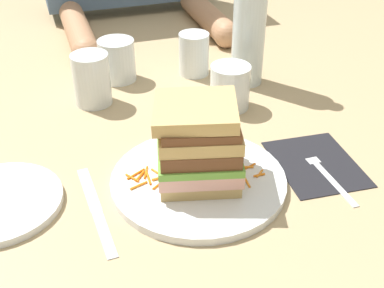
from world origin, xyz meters
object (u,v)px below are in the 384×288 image
(sandwich, at_px, (198,144))
(empty_tumbler_2, at_px, (92,79))
(main_plate, at_px, (198,181))
(water_bottle, at_px, (250,12))
(napkin_dark, at_px, (316,163))
(juice_glass, at_px, (230,89))
(empty_tumbler_0, at_px, (194,54))
(fork, at_px, (324,170))
(empty_tumbler_1, at_px, (117,60))
(knife, at_px, (97,211))

(sandwich, relative_size, empty_tumbler_2, 1.48)
(main_plate, relative_size, sandwich, 1.79)
(sandwich, xyz_separation_m, water_bottle, (0.20, 0.29, 0.07))
(napkin_dark, bearing_deg, water_bottle, 87.83)
(juice_glass, xyz_separation_m, empty_tumbler_0, (-0.02, 0.16, 0.01))
(napkin_dark, height_order, fork, fork)
(juice_glass, height_order, empty_tumbler_0, empty_tumbler_0)
(sandwich, bearing_deg, empty_tumbler_1, 96.22)
(sandwich, relative_size, napkin_dark, 0.93)
(juice_glass, bearing_deg, main_plate, -122.66)
(juice_glass, bearing_deg, sandwich, -122.86)
(napkin_dark, height_order, water_bottle, water_bottle)
(main_plate, distance_m, napkin_dark, 0.19)
(sandwich, height_order, knife, sandwich)
(knife, xyz_separation_m, empty_tumbler_2, (0.05, 0.32, 0.05))
(napkin_dark, relative_size, knife, 0.77)
(water_bottle, relative_size, empty_tumbler_0, 3.63)
(empty_tumbler_1, bearing_deg, knife, -105.51)
(napkin_dark, xyz_separation_m, empty_tumbler_1, (-0.23, 0.40, 0.04))
(main_plate, xyz_separation_m, sandwich, (-0.00, 0.00, 0.07))
(empty_tumbler_0, relative_size, empty_tumbler_2, 0.89)
(juice_glass, xyz_separation_m, empty_tumbler_1, (-0.17, 0.18, 0.00))
(water_bottle, bearing_deg, empty_tumbler_1, 159.28)
(knife, distance_m, empty_tumbler_1, 0.42)
(main_plate, height_order, sandwich, sandwich)
(napkin_dark, relative_size, juice_glass, 1.89)
(empty_tumbler_0, distance_m, empty_tumbler_2, 0.23)
(fork, distance_m, juice_glass, 0.25)
(sandwich, relative_size, juice_glass, 1.77)
(sandwich, distance_m, napkin_dark, 0.21)
(main_plate, xyz_separation_m, napkin_dark, (0.19, -0.01, -0.00))
(water_bottle, bearing_deg, empty_tumbler_0, 141.46)
(knife, distance_m, juice_glass, 0.36)
(knife, bearing_deg, main_plate, 5.84)
(napkin_dark, distance_m, knife, 0.35)
(main_plate, relative_size, water_bottle, 0.82)
(juice_glass, bearing_deg, knife, -142.21)
(juice_glass, bearing_deg, empty_tumbler_0, 96.30)
(napkin_dark, xyz_separation_m, knife, (-0.35, -0.01, 0.00))
(fork, height_order, empty_tumbler_0, empty_tumbler_0)
(water_bottle, height_order, empty_tumbler_0, water_bottle)
(fork, bearing_deg, water_bottle, 88.01)
(water_bottle, bearing_deg, juice_glass, -129.54)
(fork, bearing_deg, empty_tumbler_1, 119.31)
(water_bottle, distance_m, empty_tumbler_2, 0.32)
(sandwich, relative_size, knife, 0.72)
(sandwich, bearing_deg, water_bottle, 55.04)
(main_plate, bearing_deg, sandwich, 132.16)
(knife, xyz_separation_m, water_bottle, (0.36, 0.31, 0.14))
(sandwich, relative_size, empty_tumbler_1, 1.71)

